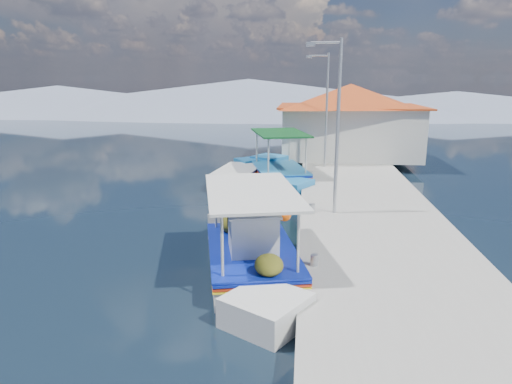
# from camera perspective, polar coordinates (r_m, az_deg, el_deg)

# --- Properties ---
(ground) EXTENTS (160.00, 160.00, 0.00)m
(ground) POSITION_cam_1_polar(r_m,az_deg,el_deg) (15.53, -7.31, -5.84)
(ground) COLOR black
(ground) RESTS_ON ground
(quay) EXTENTS (5.00, 44.00, 0.50)m
(quay) POSITION_cam_1_polar(r_m,az_deg,el_deg) (20.96, 12.48, -0.18)
(quay) COLOR gray
(quay) RESTS_ON ground
(bollards) EXTENTS (0.20, 17.20, 0.30)m
(bollards) POSITION_cam_1_polar(r_m,az_deg,el_deg) (20.00, 6.78, 0.56)
(bollards) COLOR #A5A8AD
(bollards) RESTS_ON quay
(main_caique) EXTENTS (3.44, 7.67, 2.59)m
(main_caique) POSITION_cam_1_polar(r_m,az_deg,el_deg) (12.80, -0.42, -7.69)
(main_caique) COLOR silver
(main_caique) RESTS_ON ground
(caique_green_canopy) EXTENTS (3.56, 7.49, 2.89)m
(caique_green_canopy) POSITION_cam_1_polar(r_m,az_deg,el_deg) (23.66, 2.98, 2.15)
(caique_green_canopy) COLOR #1C6EAD
(caique_green_canopy) RESTS_ON ground
(caique_blue_hull) EXTENTS (2.40, 6.29, 1.13)m
(caique_blue_hull) POSITION_cam_1_polar(r_m,az_deg,el_deg) (23.78, -2.17, 1.91)
(caique_blue_hull) COLOR #1C6EAD
(caique_blue_hull) RESTS_ON ground
(harbor_building) EXTENTS (10.49, 10.49, 4.40)m
(harbor_building) POSITION_cam_1_polar(r_m,az_deg,el_deg) (29.45, 11.42, 8.79)
(harbor_building) COLOR silver
(harbor_building) RESTS_ON quay
(lamp_post_near) EXTENTS (1.21, 0.14, 6.00)m
(lamp_post_near) POSITION_cam_1_polar(r_m,az_deg,el_deg) (16.31, 9.74, 8.89)
(lamp_post_near) COLOR #A5A8AD
(lamp_post_near) RESTS_ON quay
(lamp_post_far) EXTENTS (1.21, 0.14, 6.00)m
(lamp_post_far) POSITION_cam_1_polar(r_m,az_deg,el_deg) (25.28, 8.48, 10.59)
(lamp_post_far) COLOR #A5A8AD
(lamp_post_far) RESTS_ON quay
(mountain_ridge) EXTENTS (171.40, 96.00, 5.50)m
(mountain_ridge) POSITION_cam_1_polar(r_m,az_deg,el_deg) (70.36, 8.65, 11.02)
(mountain_ridge) COLOR slate
(mountain_ridge) RESTS_ON ground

